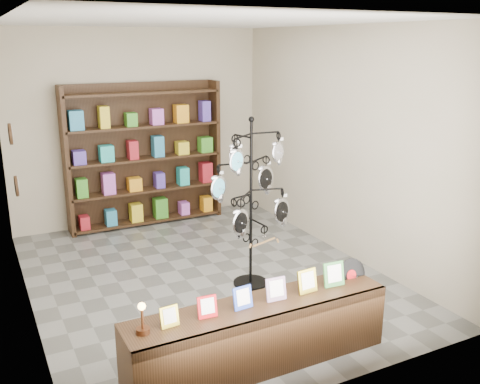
{
  "coord_description": "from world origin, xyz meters",
  "views": [
    {
      "loc": [
        -2.37,
        -5.6,
        2.79
      ],
      "look_at": [
        -0.02,
        -1.0,
        1.33
      ],
      "focal_mm": 40.0,
      "sensor_mm": 36.0,
      "label": 1
    }
  ],
  "objects": [
    {
      "name": "front_shelf",
      "position": [
        -0.31,
        -1.94,
        0.3
      ],
      "size": [
        2.42,
        0.51,
        0.86
      ],
      "rotation": [
        0.0,
        0.0,
        0.01
      ],
      "color": "black",
      "rests_on": "ground"
    },
    {
      "name": "wall_clocks",
      "position": [
        -1.97,
        0.8,
        1.5
      ],
      "size": [
        0.03,
        0.24,
        0.84
      ],
      "color": "black",
      "rests_on": "ground"
    },
    {
      "name": "display_tree",
      "position": [
        0.4,
        -0.45,
        1.16
      ],
      "size": [
        1.04,
        1.02,
        2.0
      ],
      "rotation": [
        0.0,
        0.0,
        0.26
      ],
      "color": "black",
      "rests_on": "ground"
    },
    {
      "name": "room_envelope",
      "position": [
        0.0,
        0.0,
        1.85
      ],
      "size": [
        5.0,
        5.0,
        5.0
      ],
      "color": "#B6AA92",
      "rests_on": "ground"
    },
    {
      "name": "ground",
      "position": [
        0.0,
        0.0,
        0.0
      ],
      "size": [
        5.0,
        5.0,
        0.0
      ],
      "primitive_type": "plane",
      "color": "slate",
      "rests_on": "ground"
    },
    {
      "name": "back_shelving",
      "position": [
        0.0,
        2.3,
        1.03
      ],
      "size": [
        2.42,
        0.36,
        2.2
      ],
      "color": "black",
      "rests_on": "ground"
    }
  ]
}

